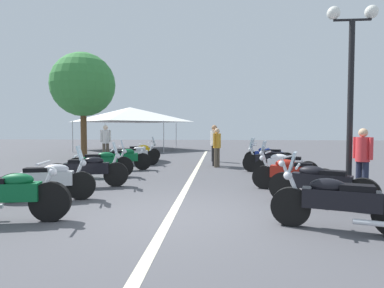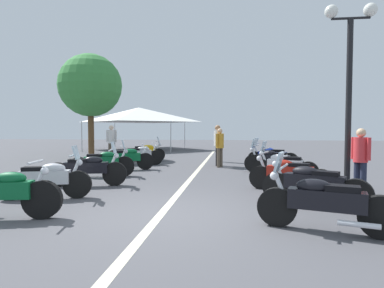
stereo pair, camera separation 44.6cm
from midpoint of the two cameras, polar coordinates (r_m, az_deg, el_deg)
ground_plane at (r=5.99m, az=-5.90°, el=-12.48°), size 80.00×80.00×0.00m
lane_centre_stripe at (r=10.99m, az=-0.91°, el=-5.48°), size 23.45×0.16×0.01m
motorcycle_left_row_0 at (r=6.34m, az=-31.68°, el=-7.69°), size 0.71×2.06×1.02m
motorcycle_left_row_1 at (r=7.77m, az=-25.55°, el=-5.74°), size 0.80×1.97×1.20m
motorcycle_left_row_2 at (r=9.14m, az=-19.32°, el=-4.32°), size 0.79×2.16×1.22m
motorcycle_left_row_3 at (r=10.80m, az=-16.99°, el=-3.23°), size 0.89×2.04×1.22m
motorcycle_left_row_4 at (r=12.42m, az=-13.15°, el=-2.49°), size 0.83×2.10×1.00m
motorcycle_left_row_5 at (r=13.93m, az=-10.90°, el=-1.92°), size 0.82×1.98×1.00m
motorcycle_left_row_6 at (r=15.60m, az=-10.01°, el=-1.41°), size 0.85×1.92×1.20m
motorcycle_right_row_0 at (r=5.38m, az=22.30°, el=-9.34°), size 0.92×2.02×1.20m
motorcycle_right_row_1 at (r=7.00m, az=20.08°, el=-6.60°), size 1.17×1.97×1.00m
motorcycle_right_row_2 at (r=8.46m, az=15.94°, el=-5.02°), size 0.96×1.99×0.98m
motorcycle_right_row_3 at (r=10.20m, az=14.83°, el=-3.64°), size 0.94×1.89×1.19m
motorcycle_right_row_4 at (r=11.73m, az=12.78°, el=-2.75°), size 0.97×2.03×1.21m
motorcycle_right_row_5 at (r=13.45m, az=12.46°, el=-2.06°), size 1.05×1.96×1.21m
street_lamp_twin_globe at (r=8.99m, az=25.16°, el=12.69°), size 0.32×1.22×4.59m
traffic_cone_1 at (r=9.21m, az=-27.90°, el=-5.57°), size 0.36×0.36×0.61m
bystander_0 at (r=13.61m, az=3.06°, el=0.39°), size 0.53×0.32×1.73m
bystander_1 at (r=8.62m, az=26.75°, el=-1.88°), size 0.48×0.32×1.58m
bystander_2 at (r=13.10m, az=3.49°, el=-0.10°), size 0.47×0.32×1.59m
bystander_3 at (r=15.30m, az=3.13°, el=0.25°), size 0.44×0.35×1.57m
bystander_4 at (r=16.12m, az=-15.88°, el=0.69°), size 0.35×0.44×1.75m
roadside_tree_0 at (r=18.41m, az=-19.50°, el=9.89°), size 3.39×3.39×5.63m
event_tent at (r=24.68m, az=-11.45°, el=5.16°), size 6.84×6.84×3.20m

